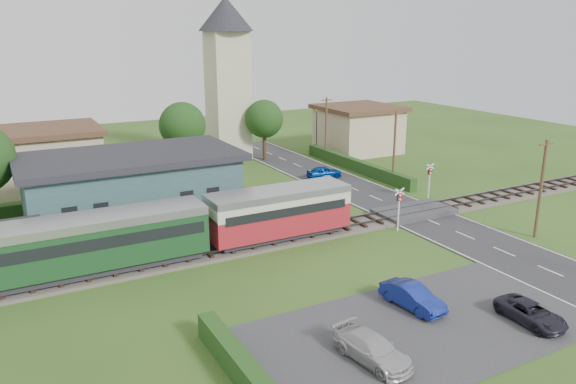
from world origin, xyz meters
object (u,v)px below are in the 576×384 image
train (9,256)px  pedestrian_near (270,208)px  crossing_signal_far (430,176)px  car_on_road (324,172)px  car_park_blue (412,296)px  church_tower (227,67)px  car_park_dark (531,313)px  car_park_silver (372,349)px  crossing_signal_near (399,203)px  house_east (358,128)px  station_building (132,187)px  pedestrian_far (46,244)px  house_west (41,157)px  equipment_hut (24,242)px

train → pedestrian_near: (17.78, 3.44, -0.92)m
crossing_signal_far → car_on_road: 11.39m
car_park_blue → pedestrian_near: 15.61m
church_tower → car_park_dark: 43.29m
car_park_silver → pedestrian_near: size_ratio=2.51×
car_park_blue → car_park_dark: size_ratio=1.02×
crossing_signal_near → car_park_dark: crossing_signal_near is taller
house_east → car_park_dark: (-16.36, -38.18, -2.21)m
church_tower → crossing_signal_far: size_ratio=5.37×
station_building → train: station_building is taller
pedestrian_near → pedestrian_far: (-15.65, -0.23, 0.08)m
house_west → station_building: bearing=-70.4°
pedestrian_near → crossing_signal_near: bearing=141.3°
station_building → crossing_signal_near: 19.98m
train → car_park_silver: train is taller
equipment_hut → car_park_blue: bearing=-41.3°
house_east → crossing_signal_far: size_ratio=2.69×
station_building → pedestrian_far: size_ratio=9.04×
crossing_signal_near → pedestrian_far: crossing_signal_near is taller
crossing_signal_near → car_park_dark: 14.14m
station_building → house_east: bearing=23.4°
equipment_hut → crossing_signal_near: (24.40, -5.61, 0.39)m
train → car_park_blue: size_ratio=11.46×
house_west → crossing_signal_far: size_ratio=3.30×
church_tower → pedestrian_far: bearing=-133.7°
house_west → train: bearing=-99.7°
train → crossing_signal_near: 25.43m
church_tower → crossing_signal_near: church_tower is taller
train → car_park_silver: (13.54, -15.18, -1.51)m
equipment_hut → house_west: size_ratio=0.24×
car_on_road → pedestrian_far: (-26.42, -9.76, 0.69)m
station_building → pedestrian_far: station_building is taller
car_on_road → pedestrian_far: bearing=117.0°
equipment_hut → crossing_signal_far: crossing_signal_far is taller
station_building → house_west: 14.87m
train → car_on_road: train is taller
train → car_park_dark: 27.80m
car_park_blue → car_on_road: bearing=61.4°
house_west → car_park_silver: (9.63, -38.18, -2.12)m
house_west → pedestrian_far: (-1.77, -19.79, -1.46)m
house_west → pedestrian_near: 24.03m
equipment_hut → car_park_silver: 22.33m
car_park_silver → pedestrian_far: size_ratio=2.29×
station_building → car_park_dark: 28.71m
house_west → house_east: 35.01m
equipment_hut → pedestrian_far: equipment_hut is taller
station_building → house_west: (-5.00, 14.01, 0.10)m
house_east → car_park_blue: (-20.53, -34.15, -2.10)m
equipment_hut → car_park_silver: bearing=-55.5°
crossing_signal_near → car_park_dark: size_ratio=0.89×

